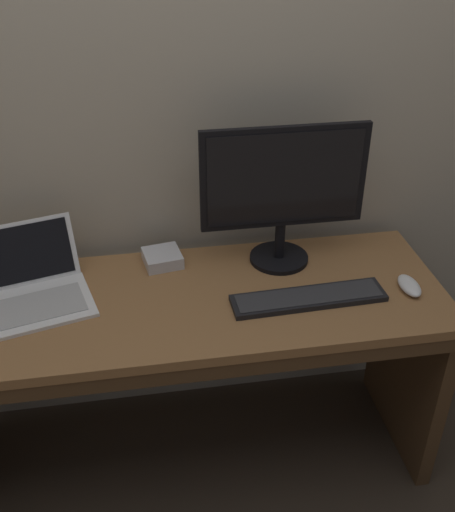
# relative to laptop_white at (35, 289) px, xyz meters

# --- Properties ---
(ground_plane) EXTENTS (14.00, 14.00, 0.00)m
(ground_plane) POSITION_rel_laptop_white_xyz_m (0.45, -0.07, -0.77)
(ground_plane) COLOR #382D23
(desk) EXTENTS (1.65, 0.58, 0.73)m
(desk) POSITION_rel_laptop_white_xyz_m (0.45, -0.08, -0.25)
(desk) COLOR olive
(desk) RESTS_ON ground
(laptop_white) EXTENTS (0.38, 0.38, 0.20)m
(laptop_white) POSITION_rel_laptop_white_xyz_m (0.00, 0.00, 0.00)
(laptop_white) COLOR white
(laptop_white) RESTS_ON desk
(external_monitor) EXTENTS (0.53, 0.20, 0.48)m
(external_monitor) POSITION_rel_laptop_white_xyz_m (0.80, 0.09, 0.23)
(external_monitor) COLOR black
(external_monitor) RESTS_ON desk
(wired_keyboard) EXTENTS (0.49, 0.13, 0.02)m
(wired_keyboard) POSITION_rel_laptop_white_xyz_m (0.83, -0.14, -0.03)
(wired_keyboard) COLOR black
(wired_keyboard) RESTS_ON desk
(computer_mouse) EXTENTS (0.06, 0.12, 0.03)m
(computer_mouse) POSITION_rel_laptop_white_xyz_m (1.16, -0.14, -0.02)
(computer_mouse) COLOR white
(computer_mouse) RESTS_ON desk
(external_drive_box) EXTENTS (0.14, 0.14, 0.04)m
(external_drive_box) POSITION_rel_laptop_white_xyz_m (0.40, 0.14, -0.02)
(external_drive_box) COLOR silver
(external_drive_box) RESTS_ON desk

